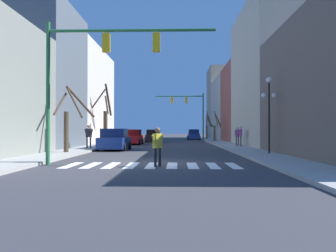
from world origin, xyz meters
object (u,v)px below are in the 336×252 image
(street_lamp_right_corner, at_px, (269,100))
(street_tree_left_near, at_px, (69,121))
(traffic_signal_far, at_px, (189,107))
(car_parked_left_near, at_px, (194,135))
(car_parked_left_mid, at_px, (114,140))
(street_tree_right_mid, at_px, (215,128))
(car_driving_away_lane, at_px, (132,137))
(pedestrian_near_right_corner, at_px, (241,134))
(pedestrian_on_left_sidewalk, at_px, (158,143))
(pedestrian_on_right_sidewalk, at_px, (237,134))
(pedestrian_waiting_at_curb, at_px, (89,134))
(street_tree_left_far, at_px, (208,126))
(street_tree_right_near, at_px, (105,118))
(traffic_signal_near, at_px, (97,60))
(car_parked_right_near, at_px, (153,136))

(street_lamp_right_corner, height_order, street_tree_left_near, street_lamp_right_corner)
(traffic_signal_far, relative_size, car_parked_left_near, 1.40)
(street_lamp_right_corner, xyz_separation_m, street_tree_left_near, (-12.59, 0.72, -1.28))
(car_parked_left_mid, xyz_separation_m, street_tree_left_near, (-2.11, -4.41, 1.37))
(street_tree_right_mid, bearing_deg, car_driving_away_lane, -145.94)
(pedestrian_near_right_corner, bearing_deg, car_parked_left_mid, 116.55)
(traffic_signal_far, relative_size, street_tree_left_near, 1.54)
(pedestrian_on_left_sidewalk, bearing_deg, pedestrian_on_right_sidewalk, -164.38)
(traffic_signal_far, bearing_deg, pedestrian_waiting_at_curb, -114.27)
(car_parked_left_near, relative_size, street_tree_left_far, 1.09)
(pedestrian_near_right_corner, bearing_deg, street_tree_right_mid, 9.53)
(car_driving_away_lane, distance_m, street_tree_right_near, 4.55)
(street_lamp_right_corner, height_order, car_parked_left_mid, street_lamp_right_corner)
(car_parked_left_mid, xyz_separation_m, pedestrian_on_right_sidewalk, (10.38, 4.81, 0.38))
(traffic_signal_near, xyz_separation_m, car_parked_left_near, (6.30, 38.45, -3.94))
(car_parked_left_mid, height_order, street_tree_right_mid, street_tree_right_mid)
(pedestrian_near_right_corner, height_order, pedestrian_on_right_sidewalk, pedestrian_near_right_corner)
(street_lamp_right_corner, relative_size, street_tree_right_mid, 1.20)
(traffic_signal_far, relative_size, car_parked_left_mid, 1.61)
(car_driving_away_lane, xyz_separation_m, pedestrian_on_left_sidewalk, (4.04, -21.58, 0.23))
(car_parked_right_near, xyz_separation_m, pedestrian_on_right_sidewalk, (8.52, -11.68, 0.40))
(traffic_signal_far, bearing_deg, car_parked_right_near, -148.05)
(street_tree_right_mid, bearing_deg, pedestrian_waiting_at_curb, -125.38)
(street_tree_left_far, height_order, street_tree_left_near, street_tree_left_far)
(traffic_signal_far, distance_m, pedestrian_on_right_sidewalk, 15.54)
(car_parked_left_near, distance_m, street_tree_right_mid, 11.07)
(car_driving_away_lane, distance_m, pedestrian_on_left_sidewalk, 21.96)
(traffic_signal_near, xyz_separation_m, street_tree_left_far, (8.41, 36.61, -2.56))
(car_parked_left_near, distance_m, street_tree_right_near, 23.16)
(pedestrian_near_right_corner, bearing_deg, pedestrian_on_right_sidewalk, 14.34)
(traffic_signal_near, height_order, street_tree_left_near, traffic_signal_near)
(car_driving_away_lane, relative_size, street_tree_right_near, 0.81)
(pedestrian_on_right_sidewalk, xyz_separation_m, pedestrian_waiting_at_curb, (-12.46, -4.57, 0.07))
(traffic_signal_near, distance_m, street_tree_left_near, 7.58)
(street_tree_left_near, bearing_deg, pedestrian_on_left_sidewalk, -48.20)
(street_lamp_right_corner, xyz_separation_m, car_parked_left_mid, (-10.48, 5.13, -2.65))
(car_parked_left_near, xyz_separation_m, street_tree_left_far, (2.11, -1.85, 1.38))
(street_tree_right_mid, xyz_separation_m, street_tree_right_near, (-12.01, -10.12, 0.92))
(traffic_signal_far, distance_m, pedestrian_waiting_at_curb, 21.35)
(street_tree_left_near, xyz_separation_m, street_tree_right_near, (-0.10, 11.25, 0.56))
(street_tree_right_mid, distance_m, street_tree_left_near, 24.46)
(street_lamp_right_corner, distance_m, car_parked_left_mid, 11.97)
(traffic_signal_near, height_order, street_tree_right_near, traffic_signal_near)
(pedestrian_waiting_at_curb, height_order, street_tree_left_far, street_tree_left_far)
(street_tree_right_near, bearing_deg, pedestrian_on_right_sidewalk, -9.16)
(car_parked_left_near, bearing_deg, traffic_signal_near, 170.69)
(traffic_signal_far, distance_m, street_tree_right_mid, 5.04)
(car_parked_left_mid, height_order, pedestrian_waiting_at_curb, pedestrian_waiting_at_curb)
(street_tree_right_mid, bearing_deg, car_parked_left_near, 101.74)
(car_driving_away_lane, relative_size, car_parked_left_near, 1.02)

